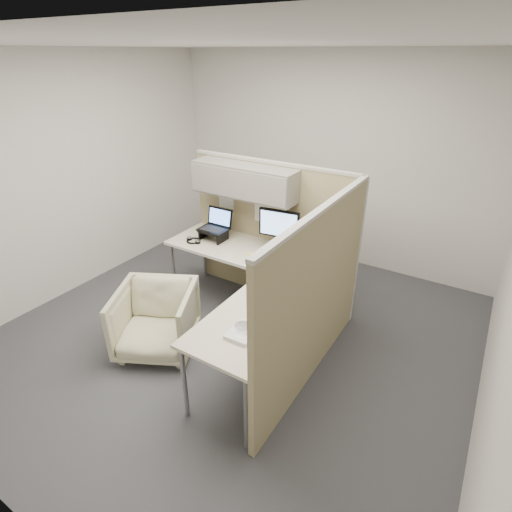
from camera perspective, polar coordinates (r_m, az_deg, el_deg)
The scene contains 18 objects.
ground at distance 4.27m, azimuth -2.97°, elevation -11.19°, with size 4.50×4.50×0.00m, color #37373C.
partition_back at distance 4.44m, azimuth 0.49°, elevation 6.74°, with size 2.00×0.36×1.63m.
partition_right at distance 3.39m, azimuth 8.71°, elevation -5.83°, with size 0.07×2.03×1.63m.
desk at distance 3.91m, azimuth -0.65°, elevation -2.91°, with size 2.00×1.98×0.73m.
office_chair at distance 4.01m, azimuth -14.13°, elevation -8.47°, with size 0.71×0.67×0.74m, color beige.
monitor_left at distance 4.20m, azimuth 3.29°, elevation 4.11°, with size 0.44×0.20×0.47m.
monitor_right at distance 3.90m, azimuth 8.29°, elevation 1.96°, with size 0.35×0.32×0.47m.
laptop_station at distance 4.57m, azimuth -5.90°, elevation 3.99°, with size 0.32×0.28×0.34m.
keyboard at distance 3.97m, azimuth 2.17°, elevation -1.55°, with size 0.47×0.16×0.02m, color black.
mouse at distance 3.91m, azimuth 5.45°, elevation -2.01°, with size 0.10×0.07×0.04m, color black.
travel_mug at distance 4.08m, azimuth 6.33°, elevation 0.18°, with size 0.07×0.07×0.15m.
soda_can_green at distance 3.80m, azimuth 8.02°, elevation -2.43°, with size 0.07×0.07×0.12m, color #1E3FA5.
soda_can_silver at distance 3.99m, azimuth 7.60°, elevation -0.82°, with size 0.07×0.07×0.12m, color #268C1E.
sticky_note_d at distance 4.22m, azimuth -0.61°, elevation 0.18°, with size 0.08×0.08×0.01m, color yellow.
sticky_note_b at distance 4.06m, azimuth -0.22°, elevation -0.93°, with size 0.08×0.08×0.01m, color yellow.
headphones at distance 4.57m, azimuth -8.92°, elevation 2.20°, with size 0.20×0.18×0.03m.
paper_stack at distance 3.09m, azimuth -1.89°, elevation -10.82°, with size 0.21×0.26×0.03m.
desk_clock at distance 3.33m, azimuth 3.33°, elevation -7.17°, with size 0.05×0.10×0.09m.
Camera 1 is at (1.95, -2.72, 2.65)m, focal length 28.00 mm.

